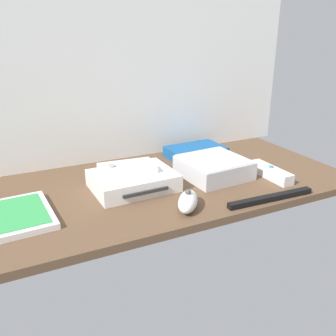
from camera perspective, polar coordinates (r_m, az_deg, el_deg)
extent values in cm
cube|color=brown|center=(101.73, 0.00, -2.63)|extent=(100.00, 48.00, 2.00)
cube|color=white|center=(116.12, -5.56, 17.06)|extent=(110.00, 1.20, 64.00)
cube|color=white|center=(96.71, -5.41, -1.96)|extent=(21.42, 16.55, 4.40)
cube|color=#2D2D2D|center=(89.78, -3.41, -3.77)|extent=(12.01, 0.92, 0.80)
cube|color=silver|center=(105.06, 7.09, 0.05)|extent=(18.05, 18.05, 5.00)
cube|color=silver|center=(104.16, 7.15, 1.41)|extent=(17.33, 17.33, 0.30)
cube|color=white|center=(88.72, -22.07, -6.79)|extent=(14.65, 19.74, 1.40)
cube|color=green|center=(88.38, -22.14, -6.35)|extent=(12.06, 16.94, 0.16)
cube|color=#145193|center=(120.37, 4.32, 2.49)|extent=(18.55, 12.84, 3.40)
cube|color=#19D833|center=(115.50, 5.98, 1.62)|extent=(8.01, 0.78, 0.60)
cube|color=white|center=(107.53, 15.60, -0.67)|extent=(3.82, 14.85, 3.00)
cylinder|color=#387FDB|center=(106.94, 15.68, 0.18)|extent=(1.40, 1.40, 0.40)
ellipsoid|color=white|center=(85.62, 3.10, -5.20)|extent=(9.50, 10.65, 4.00)
sphere|color=#4C4C4C|center=(84.59, 3.13, -3.74)|extent=(1.40, 1.40, 1.40)
cube|color=white|center=(96.39, -6.35, -0.03)|extent=(15.06, 9.25, 2.00)
cylinder|color=#99999E|center=(95.14, -8.70, 0.34)|extent=(2.17, 2.17, 0.40)
cube|color=black|center=(93.66, 15.65, -4.49)|extent=(24.06, 2.87, 1.40)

